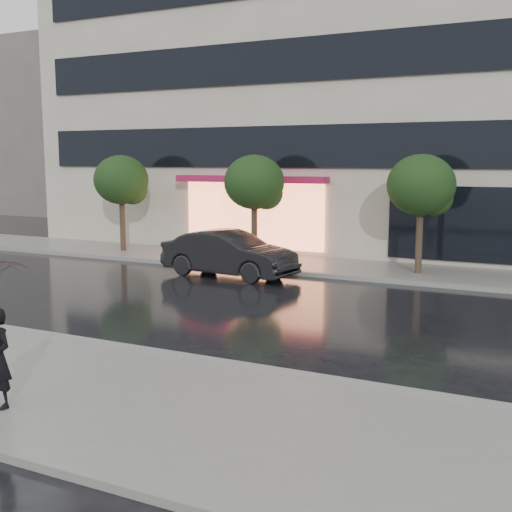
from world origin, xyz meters
The scene contains 11 objects.
ground centered at (0.00, 0.00, 0.00)m, with size 120.00×120.00×0.00m, color black.
sidewalk_near centered at (0.00, -3.25, 0.06)m, with size 60.00×4.50×0.12m, color slate.
sidewalk_far centered at (0.00, 10.25, 0.06)m, with size 60.00×3.50×0.12m, color slate.
curb_near centered at (0.00, -1.00, 0.07)m, with size 60.00×0.25×0.14m, color gray.
curb_far centered at (0.00, 8.50, 0.07)m, with size 60.00×0.25×0.14m, color gray.
office_building centered at (0.00, 17.97, 9.00)m, with size 30.00×12.76×18.00m.
bg_building_left centered at (-28.00, 26.00, 6.00)m, with size 14.00×10.00×12.00m, color #59544F.
tree_far_west centered at (-8.94, 10.03, 2.92)m, with size 2.20×2.20×3.99m.
tree_mid_west centered at (-2.94, 10.03, 2.92)m, with size 2.20×2.20×3.99m.
tree_mid_east centered at (3.06, 10.03, 2.92)m, with size 2.20×2.20×3.99m.
parked_car centered at (-2.58, 7.30, 0.75)m, with size 1.59×4.57×1.51m, color black.
Camera 1 is at (7.38, -10.94, 3.81)m, focal length 45.00 mm.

